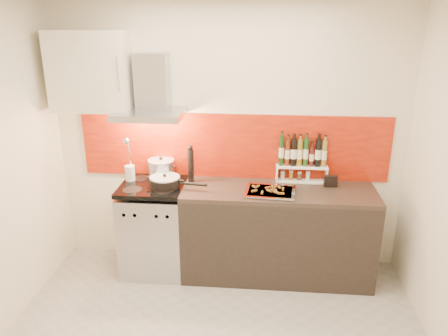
# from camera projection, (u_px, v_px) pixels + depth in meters

# --- Properties ---
(back_wall) EXTENTS (3.40, 0.02, 2.60)m
(back_wall) POSITION_uv_depth(u_px,v_px,m) (228.00, 138.00, 4.24)
(back_wall) COLOR silver
(back_wall) RESTS_ON ground
(backsplash) EXTENTS (3.00, 0.02, 0.64)m
(backsplash) POSITION_uv_depth(u_px,v_px,m) (233.00, 146.00, 4.25)
(backsplash) COLOR maroon
(backsplash) RESTS_ON back_wall
(range_stove) EXTENTS (0.60, 0.60, 0.91)m
(range_stove) POSITION_uv_depth(u_px,v_px,m) (155.00, 228.00, 4.31)
(range_stove) COLOR #B7B7BA
(range_stove) RESTS_ON ground
(counter) EXTENTS (1.80, 0.60, 0.90)m
(counter) POSITION_uv_depth(u_px,v_px,m) (277.00, 233.00, 4.20)
(counter) COLOR black
(counter) RESTS_ON ground
(range_hood) EXTENTS (0.62, 0.50, 0.61)m
(range_hood) POSITION_uv_depth(u_px,v_px,m) (151.00, 94.00, 4.00)
(range_hood) COLOR #B7B7BA
(range_hood) RESTS_ON back_wall
(upper_cabinet) EXTENTS (0.70, 0.35, 0.72)m
(upper_cabinet) POSITION_uv_depth(u_px,v_px,m) (90.00, 71.00, 3.97)
(upper_cabinet) COLOR silver
(upper_cabinet) RESTS_ON back_wall
(stock_pot) EXTENTS (0.26, 0.26, 0.22)m
(stock_pot) POSITION_uv_depth(u_px,v_px,m) (161.00, 169.00, 4.28)
(stock_pot) COLOR #B7B7BA
(stock_pot) RESTS_ON range_stove
(saute_pan) EXTENTS (0.55, 0.28, 0.13)m
(saute_pan) POSITION_uv_depth(u_px,v_px,m) (166.00, 182.00, 4.07)
(saute_pan) COLOR black
(saute_pan) RESTS_ON range_stove
(utensil_jar) EXTENTS (0.10, 0.14, 0.46)m
(utensil_jar) POSITION_uv_depth(u_px,v_px,m) (129.00, 168.00, 4.20)
(utensil_jar) COLOR silver
(utensil_jar) RESTS_ON range_stove
(pepper_mill) EXTENTS (0.06, 0.06, 0.37)m
(pepper_mill) POSITION_uv_depth(u_px,v_px,m) (191.00, 164.00, 4.19)
(pepper_mill) COLOR black
(pepper_mill) RESTS_ON counter
(step_shelf) EXTENTS (0.49, 0.13, 0.45)m
(step_shelf) POSITION_uv_depth(u_px,v_px,m) (302.00, 160.00, 4.18)
(step_shelf) COLOR white
(step_shelf) RESTS_ON counter
(caddy_box) EXTENTS (0.13, 0.06, 0.10)m
(caddy_box) POSITION_uv_depth(u_px,v_px,m) (330.00, 181.00, 4.10)
(caddy_box) COLOR black
(caddy_box) RESTS_ON counter
(baking_tray) EXTENTS (0.48, 0.39, 0.03)m
(baking_tray) POSITION_uv_depth(u_px,v_px,m) (270.00, 191.00, 3.97)
(baking_tray) COLOR silver
(baking_tray) RESTS_ON counter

